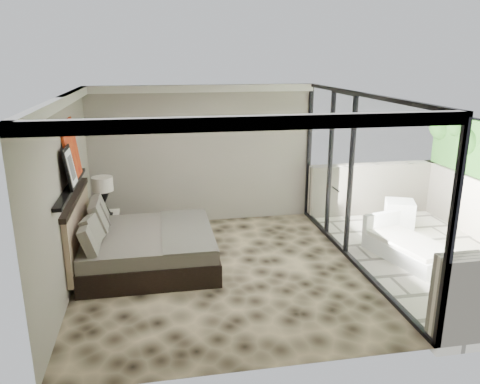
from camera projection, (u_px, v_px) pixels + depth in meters
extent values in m
plane|color=black|center=(221.00, 272.00, 7.53)|extent=(5.00, 5.00, 0.00)
cube|color=silver|center=(219.00, 96.00, 6.75)|extent=(4.50, 5.00, 0.02)
cube|color=gray|center=(203.00, 155.00, 9.49)|extent=(4.50, 0.02, 2.80)
cube|color=gray|center=(66.00, 196.00, 6.75)|extent=(0.02, 5.00, 2.80)
cube|color=white|center=(358.00, 181.00, 7.52)|extent=(0.08, 5.00, 2.80)
cube|color=beige|center=(432.00, 258.00, 8.19)|extent=(3.00, 5.00, 0.12)
cube|color=black|center=(71.00, 187.00, 6.83)|extent=(0.12, 2.20, 0.05)
cube|color=black|center=(150.00, 255.00, 7.71)|extent=(2.12, 2.01, 0.36)
cube|color=#666155|center=(149.00, 239.00, 7.63)|extent=(2.06, 1.95, 0.22)
cube|color=#47453D|center=(186.00, 230.00, 7.70)|extent=(0.81, 1.99, 0.03)
cube|color=#917A5C|center=(78.00, 230.00, 7.38)|extent=(0.08, 2.11, 1.01)
cube|color=black|center=(107.00, 227.00, 8.79)|extent=(0.59, 0.59, 0.48)
cone|color=black|center=(104.00, 208.00, 8.68)|extent=(0.22, 0.22, 0.20)
cone|color=black|center=(104.00, 198.00, 8.62)|extent=(0.22, 0.22, 0.20)
cylinder|color=beige|center=(102.00, 184.00, 8.55)|extent=(0.38, 0.38, 0.26)
cube|color=#A8100E|center=(71.00, 150.00, 7.08)|extent=(0.13, 0.90, 0.90)
cube|color=black|center=(70.00, 167.00, 6.61)|extent=(0.11, 0.50, 0.60)
cube|color=white|center=(399.00, 214.00, 9.44)|extent=(0.71, 0.71, 0.54)
cube|color=white|center=(409.00, 251.00, 7.97)|extent=(1.13, 1.69, 0.27)
cube|color=beige|center=(410.00, 242.00, 7.92)|extent=(1.07, 1.58, 0.08)
cube|color=white|center=(381.00, 221.00, 8.52)|extent=(0.78, 0.30, 0.34)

